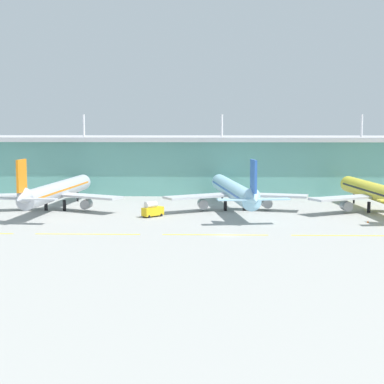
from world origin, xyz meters
name	(u,v)px	position (x,y,z in m)	size (l,w,h in m)	color
ground_plane	(227,235)	(0.00, 0.00, 0.00)	(600.00, 600.00, 0.00)	#9E9E99
terminal_building	(221,164)	(0.00, 99.81, 11.88)	(288.00, 34.00, 32.34)	#5B9E93
airliner_near_middle	(56,191)	(-56.16, 45.94, 6.45)	(48.57, 68.93, 18.90)	#ADB2BC
airliner_center	(234,191)	(3.51, 47.69, 6.46)	(48.28, 71.39, 18.90)	#9ED1EA
airliner_far_middle	(377,193)	(50.34, 44.49, 6.45)	(48.42, 65.03, 18.90)	yellow
taxiway_stripe_mid_west	(88,234)	(-37.00, 0.23, 0.02)	(28.00, 0.70, 0.04)	yellow
taxiway_stripe_centre	(215,235)	(-3.00, 0.23, 0.02)	(28.00, 0.70, 0.04)	yellow
taxiway_stripe_mid_east	(345,236)	(31.00, 0.23, 0.02)	(28.00, 0.70, 0.04)	yellow
fuel_truck	(152,210)	(-22.59, 31.57, 2.26)	(6.90, 6.96, 4.95)	gold
safety_cone_left_wingtip	(368,222)	(42.16, 21.79, 0.35)	(0.56, 0.56, 0.70)	orange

